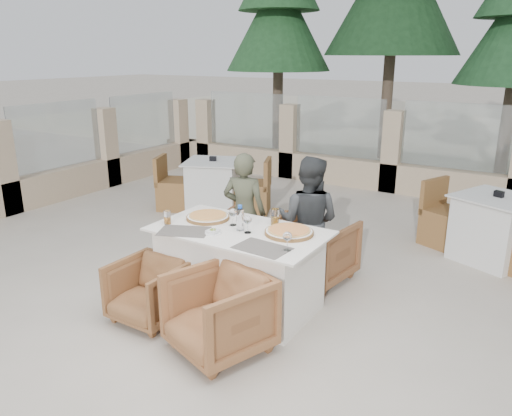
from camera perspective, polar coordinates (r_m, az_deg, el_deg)
The scene contains 26 objects.
ground at distance 4.98m, azimuth -2.08°, elevation -10.50°, with size 80.00×80.00×0.00m, color #BBAF9F.
sand_patch at distance 17.97m, azimuth 23.82°, elevation 8.43°, with size 30.00×16.00×0.01m, color beige.
perimeter_wall_far at distance 8.93m, azimuth 15.33°, elevation 6.88°, with size 10.00×0.34×1.60m, color tan, non-canonical shape.
perimeter_wall_left at distance 8.79m, azimuth -21.60°, elevation 6.12°, with size 0.34×7.00×1.60m, color #C4AB8A, non-canonical shape.
pine_far_left at distance 12.21m, azimuth 2.60°, elevation 19.28°, with size 2.42×2.42×5.50m, color #214D26.
pine_mid_left at distance 11.71m, azimuth 15.48°, elevation 21.26°, with size 2.86×2.86×6.50m, color #1A3D1D.
dining_table at distance 4.72m, azimuth -1.93°, elevation -6.90°, with size 1.60×0.90×0.77m, color white, non-canonical shape.
placemat_near_left at distance 4.58m, azimuth -8.23°, elevation -2.63°, with size 0.45×0.30×0.00m, color #5D5650.
placemat_near_right at distance 4.15m, azimuth 0.71°, elevation -4.59°, with size 0.45×0.30×0.00m, color #625B54.
pizza_left at distance 4.88m, azimuth -5.52°, elevation -0.95°, with size 0.42×0.42×0.05m, color #CC5D1B.
pizza_right at distance 4.47m, azimuth 3.80°, elevation -2.65°, with size 0.44×0.44×0.06m, color #D34F1C.
water_bottle at distance 4.53m, azimuth -1.83°, elevation -1.11°, with size 0.07×0.07×0.24m, color #AAC1DF.
wine_glass_centre at distance 4.67m, azimuth -2.67°, elevation -0.92°, with size 0.08×0.08×0.18m, color white, non-canonical shape.
wine_glass_near at distance 4.47m, azimuth -0.97°, elevation -1.75°, with size 0.08×0.08×0.18m, color white, non-canonical shape.
wine_glass_corner at distance 4.08m, azimuth 3.60°, elevation -3.69°, with size 0.08×0.08×0.18m, color white, non-canonical shape.
beer_glass_left at distance 4.79m, azimuth -10.10°, elevation -1.06°, with size 0.06×0.06×0.13m, color orange.
beer_glass_right at distance 4.69m, azimuth 2.18°, elevation -1.01°, with size 0.08×0.08×0.15m, color #C07B1B.
olive_dish at distance 4.49m, azimuth -4.94°, elevation -2.65°, with size 0.11×0.11×0.04m, color silver, non-canonical shape.
armchair_far_left at distance 5.62m, azimuth -0.60°, elevation -3.62°, with size 0.67×0.69×0.63m, color brown.
armchair_far_right at distance 5.33m, azimuth 6.89°, elevation -4.74°, with size 0.71×0.73×0.66m, color brown.
armchair_near_left at distance 4.64m, azimuth -12.15°, elevation -9.25°, with size 0.60×0.61×0.56m, color brown.
armchair_near_right at distance 4.08m, azimuth -4.29°, elevation -11.92°, with size 0.71×0.73×0.66m, color #935C35.
diner_left at distance 5.40m, azimuth -1.33°, elevation -0.57°, with size 0.48×0.32×1.33m, color #474A36.
diner_right at distance 5.11m, azimuth 5.99°, elevation -1.56°, with size 0.66×0.51×1.36m, color #36383A.
bg_table_a at distance 7.64m, azimuth -4.87°, elevation 2.56°, with size 1.64×0.82×0.77m, color silver, non-canonical shape.
bg_table_b at distance 6.35m, azimuth 25.53°, elevation -2.19°, with size 1.64×0.82×0.77m, color silver, non-canonical shape.
Camera 1 is at (2.46, -3.65, 2.32)m, focal length 35.00 mm.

